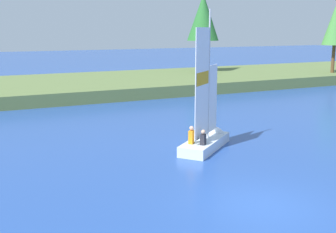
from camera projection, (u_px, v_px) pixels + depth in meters
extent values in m
plane|color=#234793|center=(263.00, 206.00, 13.49)|extent=(200.00, 200.00, 0.00)
cube|color=#5B703D|center=(67.00, 87.00, 37.59)|extent=(80.00, 14.04, 0.97)
cylinder|color=brown|center=(202.00, 56.00, 45.81)|extent=(0.33, 0.33, 3.27)
cone|color=#286B2D|center=(203.00, 17.00, 44.99)|extent=(3.34, 3.34, 4.84)
cylinder|color=brown|center=(333.00, 59.00, 44.41)|extent=(0.34, 0.34, 2.86)
cone|color=#47893D|center=(336.00, 23.00, 43.68)|extent=(2.56, 2.56, 4.41)
cube|color=silver|center=(205.00, 144.00, 19.86)|extent=(3.61, 3.25, 0.47)
cone|color=silver|center=(218.00, 135.00, 21.49)|extent=(1.40, 1.42, 1.09)
cylinder|color=#B7B7BC|center=(209.00, 75.00, 19.55)|extent=(0.08, 0.08, 5.89)
cube|color=white|center=(202.00, 83.00, 18.87)|extent=(1.30, 1.07, 4.83)
cube|color=orange|center=(202.00, 78.00, 18.83)|extent=(1.18, 0.97, 0.58)
cube|color=white|center=(213.00, 98.00, 20.33)|extent=(0.83, 0.68, 3.17)
cylinder|color=#B7B7BC|center=(201.00, 137.00, 19.36)|extent=(1.32, 1.09, 0.06)
cube|color=#26262D|center=(203.00, 140.00, 18.82)|extent=(0.34, 0.33, 0.47)
sphere|color=tan|center=(203.00, 132.00, 18.75)|extent=(0.20, 0.20, 0.20)
cube|color=orange|center=(191.00, 137.00, 18.97)|extent=(0.34, 0.33, 0.60)
sphere|color=tan|center=(192.00, 128.00, 18.89)|extent=(0.20, 0.20, 0.20)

